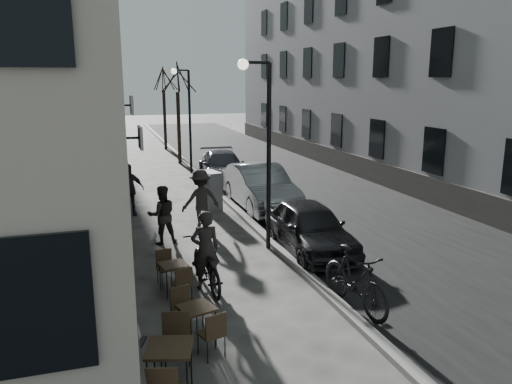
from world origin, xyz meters
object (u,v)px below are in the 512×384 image
bistro_set_b (197,321)px  bistro_set_c (174,275)px  tree_near (177,78)px  bistro_set_a (170,366)px  car_near (310,227)px  car_far (222,167)px  moped (355,280)px  car_mid (260,187)px  bicycle (206,265)px  streetlamp_near (263,135)px  sign_board (128,324)px  streetlamp_far (186,109)px  pedestrian_mid (201,199)px  pedestrian_near (162,215)px  pedestrian_far (128,190)px  tree_far (163,78)px  utility_cabinet (211,190)px

bistro_set_b → bistro_set_c: (-0.08, 2.26, -0.01)m
tree_near → bistro_set_a: 21.56m
car_near → car_far: (-0.00, 10.03, -0.00)m
tree_near → moped: bearing=-88.3°
car_mid → bistro_set_c: bearing=-123.0°
bistro_set_a → bicycle: bicycle is taller
streetlamp_near → sign_board: size_ratio=4.67×
bistro_set_a → bistro_set_c: (0.58, 3.65, -0.08)m
tree_near → streetlamp_far: bearing=-91.4°
pedestrian_mid → car_near: size_ratio=0.47×
streetlamp_far → bistro_set_a: streetlamp_far is taller
tree_near → bistro_set_a: tree_near is taller
bistro_set_c → pedestrian_near: pedestrian_near is taller
bistro_set_c → bicycle: 0.74m
streetlamp_near → pedestrian_far: size_ratio=2.83×
tree_near → pedestrian_near: size_ratio=3.38×
tree_near → pedestrian_far: size_ratio=3.17×
bistro_set_c → car_far: bearing=60.4°
streetlamp_far → pedestrian_mid: streetlamp_far is taller
streetlamp_near → pedestrian_far: 6.15m
bistro_set_a → pedestrian_near: size_ratio=1.00×
tree_far → bistro_set_b: tree_far is taller
streetlamp_near → tree_near: bearing=89.7°
streetlamp_near → tree_near: tree_near is taller
streetlamp_near → car_near: size_ratio=1.28×
bistro_set_b → streetlamp_near: bearing=42.4°
pedestrian_near → streetlamp_near: bearing=150.3°
bicycle → pedestrian_near: (-0.53, 3.43, 0.30)m
tree_near → moped: (0.55, -19.10, -4.03)m
utility_cabinet → car_mid: (1.74, -0.36, 0.09)m
streetlamp_near → car_near: (1.17, -0.57, -2.48)m
bistro_set_b → pedestrian_far: size_ratio=0.81×
tree_near → car_far: 6.91m
streetlamp_near → tree_far: bearing=89.8°
bicycle → car_near: size_ratio=0.53×
streetlamp_near → tree_near: (0.07, 15.00, 1.50)m
bistro_set_b → car_far: car_far is taller
bistro_set_c → pedestrian_far: size_ratio=0.78×
sign_board → car_near: (5.01, 3.70, 0.23)m
bistro_set_b → tree_near: bearing=65.2°
bistro_set_b → pedestrian_mid: (1.44, 6.87, 0.51)m
tree_near → bistro_set_b: 20.13m
utility_cabinet → streetlamp_near: bearing=-96.8°
tree_near → bistro_set_a: size_ratio=3.37×
sign_board → pedestrian_near: (1.27, 5.54, 0.40)m
streetlamp_near → bistro_set_a: streetlamp_near is taller
bistro_set_c → car_far: (3.94, 11.69, 0.26)m
pedestrian_near → car_near: (3.74, -1.85, -0.17)m
tree_far → pedestrian_far: 17.08m
bistro_set_b → moped: (3.30, 0.38, 0.21)m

